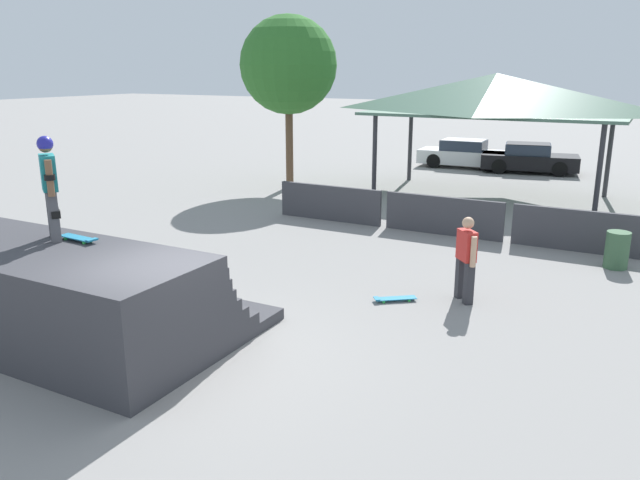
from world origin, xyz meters
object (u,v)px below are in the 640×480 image
at_px(tree_far_back, 288,65).
at_px(trash_bin, 617,250).
at_px(skateboard_on_deck, 79,238).
at_px(bystander_walking, 466,255).
at_px(parked_car_black, 529,159).
at_px(parked_car_white, 465,154).
at_px(skater_on_deck, 49,181).
at_px(skateboard_on_ground, 394,298).

bearing_deg(tree_far_back, trash_bin, -23.39).
relative_size(skateboard_on_deck, bystander_walking, 0.47).
bearing_deg(parked_car_black, tree_far_back, -142.76).
relative_size(skateboard_on_deck, trash_bin, 0.93).
distance_m(skateboard_on_deck, tree_far_back, 14.21).
distance_m(parked_car_white, parked_car_black, 2.87).
bearing_deg(skateboard_on_deck, bystander_walking, 44.78).
height_order(skater_on_deck, trash_bin, skater_on_deck).
distance_m(skateboard_on_deck, parked_car_black, 21.65).
height_order(skater_on_deck, parked_car_white, skater_on_deck).
xyz_separation_m(skateboard_on_deck, parked_car_black, (3.39, 21.36, -1.09)).
relative_size(skateboard_on_deck, parked_car_white, 0.19).
height_order(skateboard_on_deck, skateboard_on_ground, skateboard_on_deck).
bearing_deg(tree_far_back, parked_car_black, 47.38).
bearing_deg(skater_on_deck, skateboard_on_deck, 45.39).
relative_size(skateboard_on_ground, parked_car_white, 0.19).
xyz_separation_m(tree_far_back, trash_bin, (11.72, -5.07, -4.09)).
height_order(skateboard_on_deck, parked_car_black, skateboard_on_deck).
bearing_deg(skater_on_deck, trash_bin, 80.61).
distance_m(skater_on_deck, skateboard_on_ground, 6.56).
bearing_deg(skater_on_deck, bystander_walking, 74.16).
height_order(skateboard_on_deck, tree_far_back, tree_far_back).
xyz_separation_m(trash_bin, parked_car_white, (-7.21, 13.19, 0.18)).
xyz_separation_m(skateboard_on_deck, tree_far_back, (-3.98, 13.35, 2.83)).
distance_m(bystander_walking, parked_car_black, 16.89).
height_order(tree_far_back, trash_bin, tree_far_back).
height_order(trash_bin, parked_car_white, parked_car_white).
bearing_deg(skateboard_on_deck, skater_on_deck, -165.86).
height_order(bystander_walking, skateboard_on_ground, bystander_walking).
bearing_deg(tree_far_back, skater_on_deck, -75.37).
bearing_deg(trash_bin, parked_car_white, 118.68).
height_order(skater_on_deck, skateboard_on_deck, skater_on_deck).
bearing_deg(parked_car_black, skateboard_on_deck, -109.17).
height_order(parked_car_white, parked_car_black, same).
relative_size(skateboard_on_deck, skateboard_on_ground, 1.01).
relative_size(trash_bin, parked_car_black, 0.20).
xyz_separation_m(skater_on_deck, trash_bin, (8.21, 8.37, -2.20)).
bearing_deg(bystander_walking, skateboard_on_deck, 88.86).
bearing_deg(tree_far_back, bystander_walking, -43.49).
distance_m(skateboard_on_deck, bystander_walking, 7.02).
relative_size(tree_far_back, parked_car_white, 1.49).
bearing_deg(trash_bin, skateboard_on_deck, -133.07).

